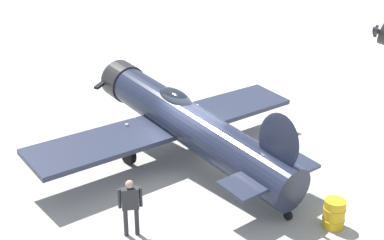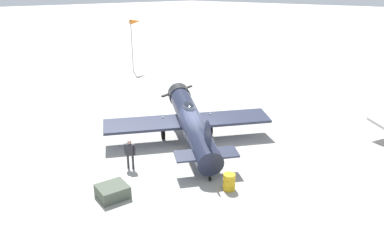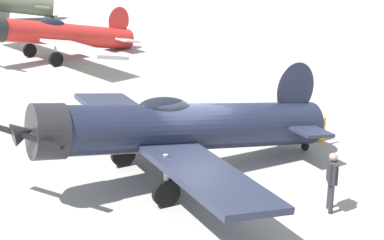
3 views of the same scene
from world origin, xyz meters
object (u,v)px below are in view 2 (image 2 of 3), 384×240
at_px(airplane_foreground, 190,120).
at_px(windsock_mast, 135,24).
at_px(equipment_crate, 113,191).
at_px(ground_crew_mechanic, 130,152).
at_px(fuel_drum, 229,182).

xyz_separation_m(airplane_foreground, windsock_mast, (20.40, -11.24, 3.90)).
relative_size(airplane_foreground, equipment_crate, 6.41).
relative_size(equipment_crate, windsock_mast, 0.26).
distance_m(ground_crew_mechanic, fuel_drum, 5.75).
relative_size(ground_crew_mechanic, windsock_mast, 0.28).
bearing_deg(ground_crew_mechanic, fuel_drum, 85.07).
height_order(equipment_crate, fuel_drum, fuel_drum).
bearing_deg(ground_crew_mechanic, windsock_mast, -154.55).
bearing_deg(fuel_drum, equipment_crate, 51.73).
distance_m(airplane_foreground, ground_crew_mechanic, 4.82).
height_order(ground_crew_mechanic, windsock_mast, windsock_mast).
bearing_deg(airplane_foreground, ground_crew_mechanic, 124.22).
relative_size(ground_crew_mechanic, equipment_crate, 1.08).
bearing_deg(ground_crew_mechanic, airplane_foreground, 154.63).
distance_m(airplane_foreground, windsock_mast, 23.62).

